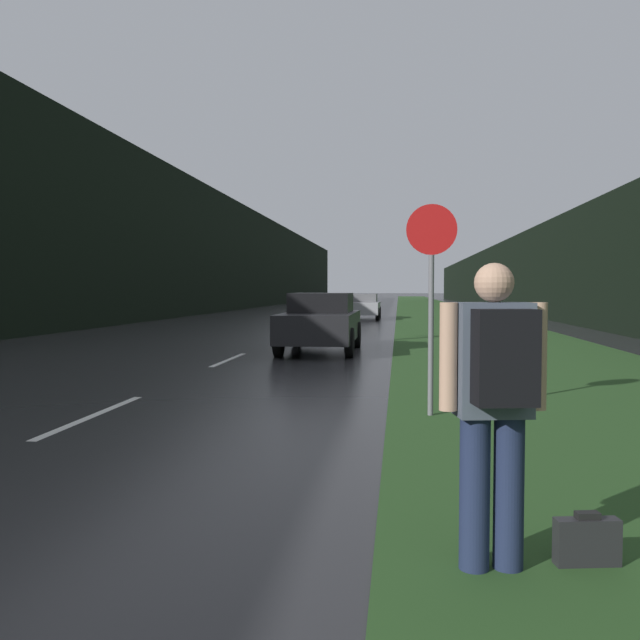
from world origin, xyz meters
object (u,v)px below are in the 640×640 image
Objects in this scene: hitchhiker_with_backpack at (495,397)px; car_oncoming at (309,303)px; stop_sign at (431,289)px; suitcase at (587,543)px; car_passing_far at (362,306)px; car_passing_near at (321,322)px.

car_oncoming is at bearing 89.34° from hitchhiker_with_backpack.
suitcase is at bearing -81.58° from stop_sign.
car_passing_far reaches higher than suitcase.
hitchhiker_with_backpack is 0.38× the size of car_passing_far.
car_passing_near is (-3.13, 13.54, 0.63)m from suitcase.
car_oncoming is (-6.33, 39.86, -0.29)m from hitchhiker_with_backpack.
stop_sign is 1.52× the size of hitchhiker_with_backpack.
car_oncoming is at bearing 100.03° from stop_sign.
car_passing_near is 26.43m from car_oncoming.
hitchhiker_with_backpack reaches higher than car_oncoming.
car_passing_near reaches higher than car_passing_far.
stop_sign is at bearing 105.34° from car_passing_near.
car_passing_near is (-2.57, 13.69, -0.24)m from hitchhiker_with_backpack.
suitcase is at bearing 5.37° from hitchhiker_with_backpack.
hitchhiker_with_backpack is 4.59× the size of suitcase.
car_passing_near reaches higher than car_oncoming.
car_passing_near is 1.08× the size of car_oncoming.
stop_sign is 9.25m from car_passing_near.
stop_sign reaches higher than car_oncoming.
car_oncoming is (-3.77, 26.16, -0.05)m from car_passing_near.
stop_sign is at bearing 81.90° from hitchhiker_with_backpack.
car_passing_near is at bearing 90.93° from hitchhiker_with_backpack.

